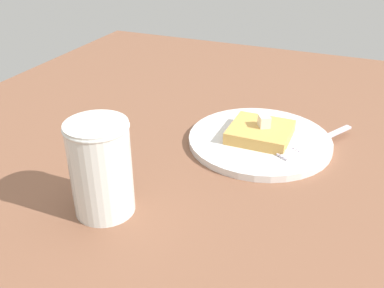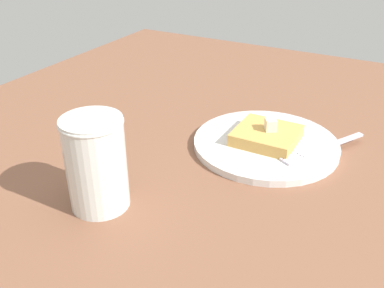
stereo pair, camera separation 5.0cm
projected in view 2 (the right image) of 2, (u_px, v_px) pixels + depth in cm
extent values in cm
cube|color=brown|center=(258.00, 182.00, 60.02)|extent=(118.42, 118.42, 2.87)
cylinder|color=silver|center=(266.00, 144.00, 65.67)|extent=(22.10, 22.10, 1.07)
torus|color=#2B5073|center=(266.00, 143.00, 65.61)|extent=(22.10, 22.10, 0.80)
cube|color=#D6A250|center=(266.00, 135.00, 64.97)|extent=(8.85, 9.16, 1.85)
cube|color=#F8EACA|center=(271.00, 125.00, 64.09)|extent=(2.35, 2.29, 1.77)
cube|color=silver|center=(339.00, 142.00, 64.62)|extent=(9.12, 5.77, 0.36)
cube|color=silver|center=(308.00, 153.00, 61.70)|extent=(3.52, 3.30, 0.36)
cube|color=silver|center=(297.00, 162.00, 59.71)|extent=(2.93, 1.87, 0.36)
cube|color=silver|center=(294.00, 160.00, 60.12)|extent=(2.93, 1.87, 0.36)
cube|color=silver|center=(291.00, 158.00, 60.53)|extent=(2.93, 1.87, 0.36)
cube|color=silver|center=(289.00, 156.00, 60.94)|extent=(2.93, 1.87, 0.36)
cylinder|color=#461F0D|center=(98.00, 175.00, 51.29)|extent=(6.64, 6.64, 8.43)
cylinder|color=silver|center=(96.00, 164.00, 50.48)|extent=(7.22, 7.22, 11.74)
torus|color=silver|center=(91.00, 122.00, 47.85)|extent=(7.43, 7.43, 0.50)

